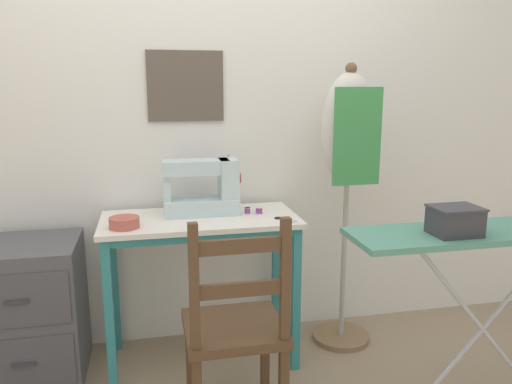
% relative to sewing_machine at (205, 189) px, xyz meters
% --- Properties ---
extents(ground_plane, '(14.00, 14.00, 0.00)m').
position_rel_sewing_machine_xyz_m(ground_plane, '(-0.04, -0.30, -0.90)').
color(ground_plane, gray).
extents(wall_back, '(10.00, 0.07, 2.55)m').
position_rel_sewing_machine_xyz_m(wall_back, '(-0.04, 0.24, 0.37)').
color(wall_back, silver).
rests_on(wall_back, ground_plane).
extents(sewing_table, '(0.97, 0.47, 0.77)m').
position_rel_sewing_machine_xyz_m(sewing_table, '(-0.04, -0.08, -0.25)').
color(sewing_table, silver).
rests_on(sewing_table, ground_plane).
extents(sewing_machine, '(0.39, 0.18, 0.30)m').
position_rel_sewing_machine_xyz_m(sewing_machine, '(0.00, 0.00, 0.00)').
color(sewing_machine, silver).
rests_on(sewing_machine, sewing_table).
extents(fabric_bowl, '(0.14, 0.14, 0.05)m').
position_rel_sewing_machine_xyz_m(fabric_bowl, '(-0.39, -0.18, -0.10)').
color(fabric_bowl, '#B25647').
rests_on(fabric_bowl, sewing_table).
extents(scissors, '(0.10, 0.12, 0.01)m').
position_rel_sewing_machine_xyz_m(scissors, '(0.35, -0.20, -0.13)').
color(scissors, silver).
rests_on(scissors, sewing_table).
extents(thread_spool_near_machine, '(0.03, 0.03, 0.03)m').
position_rel_sewing_machine_xyz_m(thread_spool_near_machine, '(0.21, -0.05, -0.11)').
color(thread_spool_near_machine, purple).
rests_on(thread_spool_near_machine, sewing_table).
extents(thread_spool_mid_table, '(0.04, 0.04, 0.03)m').
position_rel_sewing_machine_xyz_m(thread_spool_mid_table, '(0.27, -0.06, -0.11)').
color(thread_spool_mid_table, purple).
rests_on(thread_spool_mid_table, sewing_table).
extents(wooden_chair, '(0.40, 0.38, 0.94)m').
position_rel_sewing_machine_xyz_m(wooden_chair, '(0.04, -0.65, -0.45)').
color(wooden_chair, '#513823').
rests_on(wooden_chair, ground_plane).
extents(filing_cabinet, '(0.48, 0.46, 0.68)m').
position_rel_sewing_machine_xyz_m(filing_cabinet, '(-0.86, -0.05, -0.56)').
color(filing_cabinet, '#4C4C51').
rests_on(filing_cabinet, ground_plane).
extents(dress_form, '(0.32, 0.32, 1.53)m').
position_rel_sewing_machine_xyz_m(dress_form, '(0.75, -0.04, 0.19)').
color(dress_form, '#846647').
rests_on(dress_form, ground_plane).
extents(ironing_board, '(1.18, 0.30, 0.86)m').
position_rel_sewing_machine_xyz_m(ironing_board, '(1.06, -0.79, -0.10)').
color(ironing_board, '#518E7A').
rests_on(ironing_board, ground_plane).
extents(storage_box, '(0.18, 0.14, 0.11)m').
position_rel_sewing_machine_xyz_m(storage_box, '(0.86, -0.83, 0.01)').
color(storage_box, '#333338').
rests_on(storage_box, ironing_board).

